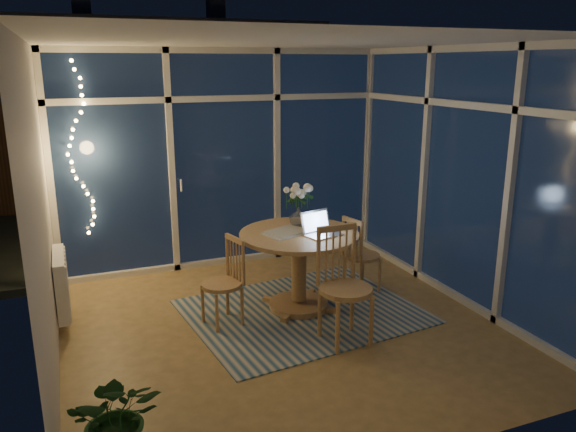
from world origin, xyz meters
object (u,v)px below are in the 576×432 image
Objects in this scene: flower_vase at (298,216)px; potted_plant at (119,427)px; chair_right at (362,254)px; chair_front at (346,287)px; chair_left at (222,282)px; laptop at (323,223)px; dining_table at (299,271)px.

potted_plant is (-2.02, -2.12, -0.53)m from flower_vase.
chair_front is (-0.71, -0.97, 0.10)m from chair_right.
chair_left is at bearing -161.69° from flower_vase.
chair_right is 1.20m from chair_front.
chair_right is (1.63, 0.22, -0.00)m from chair_left.
chair_right is at bearing 12.53° from laptop.
chair_right reaches higher than potted_plant.
dining_table is 1.37× the size of chair_right.
laptop is 0.42m from flower_vase.
chair_left is 1.12m from laptop.
chair_right is 0.87m from laptop.
laptop is (1.00, -0.10, 0.50)m from chair_left.
potted_plant is at bearing 114.34° from chair_right.
chair_front is 1.40× the size of potted_plant.
laptop reaches higher than chair_right.
chair_front is 1.12m from flower_vase.
laptop is (0.18, -0.17, 0.53)m from dining_table.
dining_table is 2.71m from potted_plant.
flower_vase reaches higher than chair_left.
chair_left is (-0.82, -0.07, 0.03)m from dining_table.
chair_front is at bearing 36.19° from chair_left.
chair_right is at bearing -6.17° from flower_vase.
laptop is 0.44× the size of potted_plant.
dining_table is at bearing 44.32° from potted_plant.
chair_left is at bearing -175.21° from dining_table.
chair_front reaches higher than chair_left.
laptop is at bearing 105.09° from chair_right.
flower_vase reaches higher than potted_plant.
dining_table is 1.11× the size of chair_front.
flower_vase reaches higher than chair_right.
dining_table is 1.56× the size of potted_plant.
chair_right is at bearing 10.76° from dining_table.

